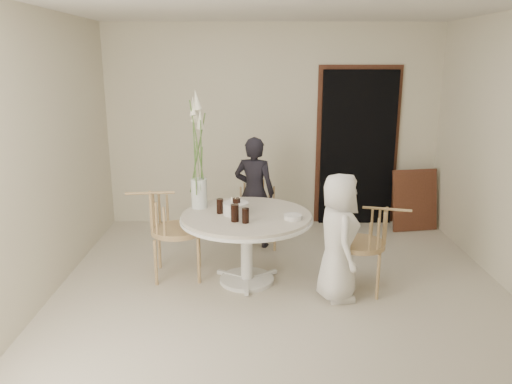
{
  "coord_description": "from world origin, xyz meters",
  "views": [
    {
      "loc": [
        -0.3,
        -4.51,
        2.24
      ],
      "look_at": [
        -0.25,
        0.3,
        0.95
      ],
      "focal_mm": 35.0,
      "sensor_mm": 36.0,
      "label": 1
    }
  ],
  "objects_px": {
    "table": "(247,225)",
    "girl": "(254,192)",
    "flower_vase": "(198,163)",
    "chair_far": "(257,202)",
    "birthday_cake": "(236,208)",
    "boy": "(338,237)",
    "chair_right": "(373,236)",
    "chair_left": "(164,222)"
  },
  "relations": [
    {
      "from": "table",
      "to": "girl",
      "type": "relative_size",
      "value": 0.98
    },
    {
      "from": "girl",
      "to": "flower_vase",
      "type": "distance_m",
      "value": 1.13
    },
    {
      "from": "chair_far",
      "to": "girl",
      "type": "height_order",
      "value": "girl"
    },
    {
      "from": "birthday_cake",
      "to": "table",
      "type": "bearing_deg",
      "value": -1.45
    },
    {
      "from": "birthday_cake",
      "to": "flower_vase",
      "type": "xyz_separation_m",
      "value": [
        -0.39,
        0.23,
        0.41
      ]
    },
    {
      "from": "flower_vase",
      "to": "birthday_cake",
      "type": "bearing_deg",
      "value": -31.17
    },
    {
      "from": "table",
      "to": "chair_far",
      "type": "xyz_separation_m",
      "value": [
        0.12,
        1.15,
        -0.09
      ]
    },
    {
      "from": "chair_far",
      "to": "flower_vase",
      "type": "xyz_separation_m",
      "value": [
        -0.62,
        -0.91,
        0.67
      ]
    },
    {
      "from": "chair_far",
      "to": "boy",
      "type": "bearing_deg",
      "value": -67.14
    },
    {
      "from": "chair_right",
      "to": "girl",
      "type": "height_order",
      "value": "girl"
    },
    {
      "from": "chair_right",
      "to": "chair_far",
      "type": "bearing_deg",
      "value": -124.67
    },
    {
      "from": "chair_left",
      "to": "birthday_cake",
      "type": "xyz_separation_m",
      "value": [
        0.75,
        -0.14,
        0.18
      ]
    },
    {
      "from": "chair_right",
      "to": "birthday_cake",
      "type": "height_order",
      "value": "birthday_cake"
    },
    {
      "from": "table",
      "to": "birthday_cake",
      "type": "distance_m",
      "value": 0.21
    },
    {
      "from": "chair_right",
      "to": "boy",
      "type": "distance_m",
      "value": 0.41
    },
    {
      "from": "boy",
      "to": "chair_far",
      "type": "bearing_deg",
      "value": 21.37
    },
    {
      "from": "chair_left",
      "to": "boy",
      "type": "distance_m",
      "value": 1.8
    },
    {
      "from": "chair_far",
      "to": "chair_left",
      "type": "distance_m",
      "value": 1.4
    },
    {
      "from": "table",
      "to": "birthday_cake",
      "type": "bearing_deg",
      "value": 178.55
    },
    {
      "from": "birthday_cake",
      "to": "chair_far",
      "type": "bearing_deg",
      "value": 78.62
    },
    {
      "from": "table",
      "to": "chair_left",
      "type": "xyz_separation_m",
      "value": [
        -0.86,
        0.15,
        -0.01
      ]
    },
    {
      "from": "chair_far",
      "to": "girl",
      "type": "bearing_deg",
      "value": -113.82
    },
    {
      "from": "table",
      "to": "boy",
      "type": "xyz_separation_m",
      "value": [
        0.87,
        -0.36,
        -0.0
      ]
    },
    {
      "from": "chair_far",
      "to": "birthday_cake",
      "type": "relative_size",
      "value": 3.23
    },
    {
      "from": "chair_left",
      "to": "girl",
      "type": "bearing_deg",
      "value": -51.76
    },
    {
      "from": "girl",
      "to": "boy",
      "type": "distance_m",
      "value": 1.61
    },
    {
      "from": "boy",
      "to": "table",
      "type": "bearing_deg",
      "value": 62.38
    },
    {
      "from": "chair_right",
      "to": "flower_vase",
      "type": "height_order",
      "value": "flower_vase"
    },
    {
      "from": "flower_vase",
      "to": "chair_right",
      "type": "bearing_deg",
      "value": -14.07
    },
    {
      "from": "chair_far",
      "to": "chair_right",
      "type": "xyz_separation_m",
      "value": [
        1.11,
        -1.34,
        0.03
      ]
    },
    {
      "from": "chair_left",
      "to": "boy",
      "type": "bearing_deg",
      "value": -111.99
    },
    {
      "from": "chair_right",
      "to": "flower_vase",
      "type": "xyz_separation_m",
      "value": [
        -1.72,
        0.43,
        0.64
      ]
    },
    {
      "from": "chair_right",
      "to": "boy",
      "type": "xyz_separation_m",
      "value": [
        -0.37,
        -0.17,
        0.05
      ]
    },
    {
      "from": "girl",
      "to": "birthday_cake",
      "type": "height_order",
      "value": "girl"
    },
    {
      "from": "boy",
      "to": "birthday_cake",
      "type": "relative_size",
      "value": 4.84
    },
    {
      "from": "chair_left",
      "to": "boy",
      "type": "xyz_separation_m",
      "value": [
        1.72,
        -0.51,
        0.01
      ]
    },
    {
      "from": "chair_far",
      "to": "boy",
      "type": "distance_m",
      "value": 1.69
    },
    {
      "from": "chair_right",
      "to": "girl",
      "type": "distance_m",
      "value": 1.69
    },
    {
      "from": "birthday_cake",
      "to": "flower_vase",
      "type": "bearing_deg",
      "value": 148.83
    },
    {
      "from": "chair_left",
      "to": "chair_far",
      "type": "bearing_deg",
      "value": -49.85
    },
    {
      "from": "girl",
      "to": "flower_vase",
      "type": "bearing_deg",
      "value": 70.57
    },
    {
      "from": "boy",
      "to": "birthday_cake",
      "type": "height_order",
      "value": "boy"
    }
  ]
}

